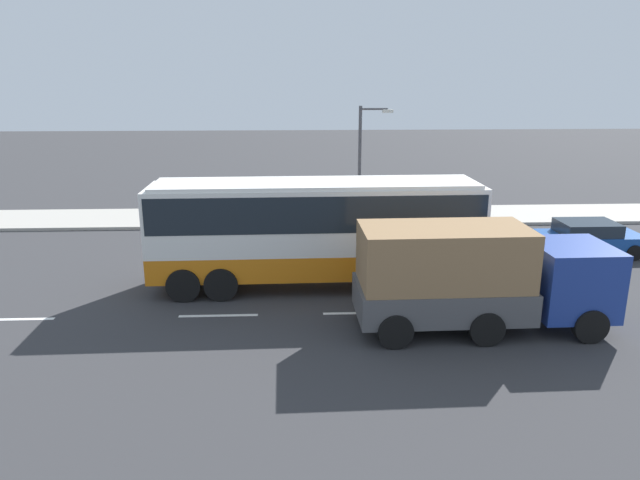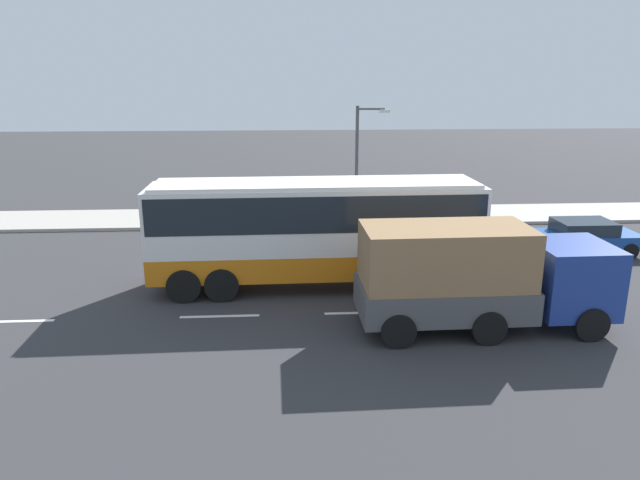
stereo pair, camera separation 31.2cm
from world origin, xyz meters
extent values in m
plane|color=#333335|center=(0.00, 0.00, 0.00)|extent=(120.00, 120.00, 0.00)
cube|color=#A8A399|center=(0.00, 9.44, 0.07)|extent=(80.00, 4.00, 0.15)
cube|color=white|center=(-9.87, -3.10, 0.00)|extent=(2.40, 0.16, 0.01)
cube|color=white|center=(-3.76, -3.10, 0.00)|extent=(2.40, 0.16, 0.01)
cube|color=white|center=(0.63, -3.10, 0.00)|extent=(2.40, 0.16, 0.01)
cube|color=white|center=(6.62, -3.10, 0.00)|extent=(2.40, 0.16, 0.01)
cube|color=orange|center=(-0.68, -0.62, 0.97)|extent=(11.13, 2.59, 0.84)
cube|color=white|center=(-0.68, -0.62, 2.47)|extent=(11.13, 2.59, 2.16)
cube|color=black|center=(-0.68, -0.62, 2.81)|extent=(10.90, 2.61, 1.19)
cube|color=black|center=(4.82, -0.53, 2.58)|extent=(0.15, 2.23, 1.73)
cube|color=white|center=(-0.68, -0.62, 3.61)|extent=(10.68, 2.43, 0.12)
cylinder|color=black|center=(3.25, 0.60, 0.55)|extent=(1.10, 0.32, 1.10)
cylinder|color=black|center=(3.29, -1.72, 0.55)|extent=(1.10, 0.32, 1.10)
cylinder|color=black|center=(-3.84, 0.49, 0.55)|extent=(1.10, 0.32, 1.10)
cylinder|color=black|center=(-3.80, -1.82, 0.55)|extent=(1.10, 0.32, 1.10)
cylinder|color=black|center=(-5.04, 0.48, 0.55)|extent=(1.10, 0.32, 1.10)
cylinder|color=black|center=(-5.00, -1.84, 0.55)|extent=(1.10, 0.32, 1.10)
cube|color=navy|center=(6.42, -4.29, 1.47)|extent=(2.17, 2.39, 1.97)
cube|color=#4C4C4F|center=(2.74, -4.36, 0.93)|extent=(4.87, 2.44, 0.90)
cube|color=olive|center=(2.74, -4.36, 2.20)|extent=(4.68, 2.34, 1.65)
cylinder|color=black|center=(6.57, -3.16, 0.48)|extent=(0.96, 0.30, 0.96)
cylinder|color=black|center=(6.60, -5.42, 0.48)|extent=(0.96, 0.30, 0.96)
cylinder|color=black|center=(3.68, -3.21, 0.48)|extent=(0.96, 0.30, 0.96)
cylinder|color=black|center=(3.72, -5.47, 0.48)|extent=(0.96, 0.30, 0.96)
cylinder|color=black|center=(1.20, -3.25, 0.48)|extent=(0.96, 0.30, 0.96)
cylinder|color=black|center=(1.24, -5.51, 0.48)|extent=(0.96, 0.30, 0.96)
cube|color=#194799|center=(10.58, 2.58, 0.60)|extent=(4.04, 1.84, 0.56)
cube|color=#1E2833|center=(10.41, 2.58, 1.13)|extent=(2.22, 1.69, 0.51)
cylinder|color=black|center=(11.95, 3.46, 0.32)|extent=(0.64, 0.20, 0.64)
cylinder|color=black|center=(11.95, 1.70, 0.32)|extent=(0.64, 0.20, 0.64)
cylinder|color=black|center=(9.21, 3.46, 0.32)|extent=(0.64, 0.20, 0.64)
cylinder|color=black|center=(9.21, 1.70, 0.32)|extent=(0.64, 0.20, 0.64)
cylinder|color=black|center=(-0.19, 8.95, 0.55)|extent=(0.14, 0.14, 0.80)
cylinder|color=black|center=(-0.16, 8.79, 0.55)|extent=(0.14, 0.14, 0.80)
cylinder|color=#338C4C|center=(-0.18, 8.87, 1.25)|extent=(0.32, 0.32, 0.60)
sphere|color=#9E7051|center=(-0.18, 8.87, 1.66)|extent=(0.22, 0.22, 0.22)
cylinder|color=#38334C|center=(-3.46, 9.87, 0.57)|extent=(0.14, 0.14, 0.85)
cylinder|color=#38334C|center=(-3.41, 9.72, 0.57)|extent=(0.14, 0.14, 0.85)
cylinder|color=gold|center=(-3.44, 9.79, 1.32)|extent=(0.32, 0.32, 0.64)
sphere|color=#9E7051|center=(-3.44, 9.79, 1.75)|extent=(0.23, 0.23, 0.23)
cylinder|color=#47474C|center=(1.77, 8.18, 2.92)|extent=(0.16, 0.16, 5.54)
cylinder|color=#47474C|center=(2.41, 8.18, 5.54)|extent=(1.28, 0.10, 0.10)
cube|color=silver|center=(3.05, 8.18, 5.44)|extent=(0.50, 0.24, 0.16)
camera|label=1|loc=(-1.44, -19.74, 7.04)|focal=32.87mm
camera|label=2|loc=(-1.75, -19.73, 7.04)|focal=32.87mm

